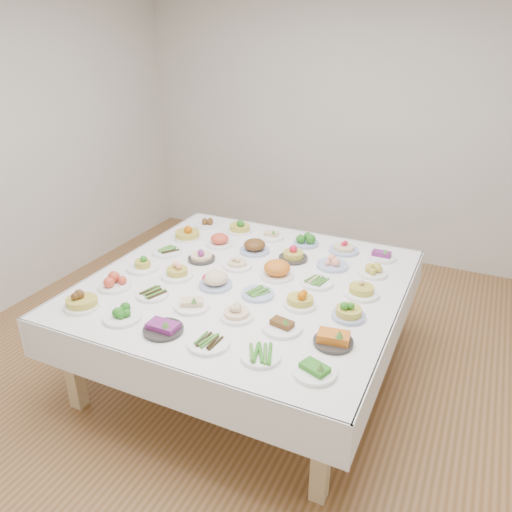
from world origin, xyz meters
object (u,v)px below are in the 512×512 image
at_px(dish_0, 81,298).
at_px(display_table, 247,289).
at_px(dish_18, 167,251).
at_px(dish_35, 381,255).

bearing_deg(dish_0, display_table, 44.71).
xyz_separation_m(display_table, dish_18, (-0.78, 0.15, 0.09)).
bearing_deg(display_table, dish_18, 168.74).
bearing_deg(dish_0, dish_18, 89.53).
distance_m(display_table, dish_0, 1.11).
height_order(dish_18, dish_35, dish_35).
xyz_separation_m(display_table, dish_35, (0.77, 0.77, 0.10)).
bearing_deg(display_table, dish_35, 45.07).
xyz_separation_m(dish_0, dish_35, (1.56, 1.55, -0.04)).
distance_m(display_table, dish_18, 0.80).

